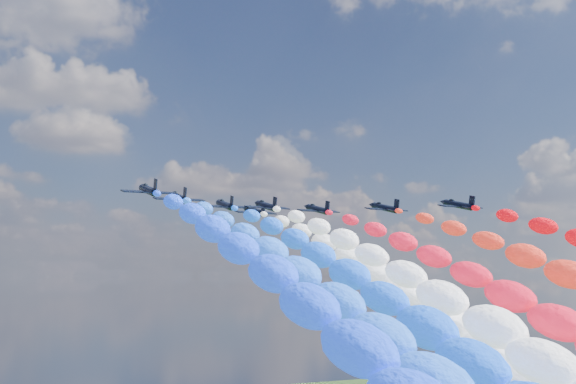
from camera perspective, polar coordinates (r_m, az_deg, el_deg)
name	(u,v)px	position (r m, az deg, el deg)	size (l,w,h in m)	color
jet_0	(149,190)	(118.22, -10.57, 0.14)	(8.49, 11.39, 2.51)	black
trail_0	(331,359)	(63.89, 3.30, -12.56)	(6.54, 112.75, 44.89)	#1843FC
jet_1	(178,198)	(128.33, -8.36, -0.42)	(8.49, 11.39, 2.51)	black
trail_1	(356,347)	(74.85, 5.19, -11.65)	(6.54, 112.75, 44.89)	blue
jet_2	(225,205)	(140.64, -4.82, -0.99)	(8.49, 11.39, 2.51)	black
trail_2	(405,336)	(88.78, 8.88, -10.78)	(6.54, 112.75, 44.89)	blue
jet_3	(266,206)	(141.98, -1.67, -1.06)	(8.49, 11.39, 2.51)	black
trail_3	(468,335)	(91.99, 13.52, -10.53)	(6.54, 112.75, 44.89)	white
jet_4	(255,211)	(153.14, -2.57, -1.45)	(8.49, 11.39, 2.51)	black
trail_4	(427,328)	(102.29, 10.54, -10.17)	(6.54, 112.75, 44.89)	white
jet_5	(317,209)	(149.40, 2.26, -1.33)	(8.49, 11.39, 2.51)	black
trail_5	(532,330)	(101.79, 18.11, -9.98)	(6.54, 112.75, 44.89)	red
jet_6	(385,208)	(147.11, 7.38, -1.20)	(8.49, 11.39, 2.51)	black
jet_7	(458,205)	(143.54, 12.84, -0.96)	(8.49, 11.39, 2.51)	black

